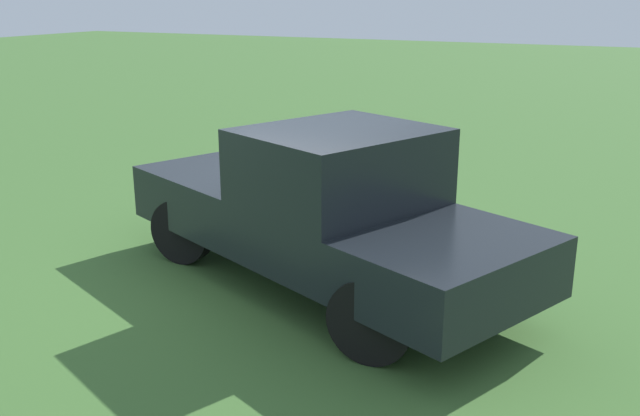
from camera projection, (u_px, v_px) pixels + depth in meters
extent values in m
plane|color=#3D662D|center=(290.00, 280.00, 8.16)|extent=(80.00, 80.00, 0.00)
cylinder|color=black|center=(183.00, 231.00, 8.60)|extent=(0.80, 0.22, 0.80)
cylinder|color=black|center=(286.00, 206.00, 9.60)|extent=(0.80, 0.22, 0.80)
cylinder|color=black|center=(372.00, 320.00, 6.27)|extent=(0.80, 0.22, 0.80)
cylinder|color=black|center=(482.00, 275.00, 7.27)|extent=(0.80, 0.22, 0.80)
cube|color=black|center=(241.00, 194.00, 8.93)|extent=(2.60, 2.54, 0.64)
cube|color=black|center=(339.00, 195.00, 7.51)|extent=(2.23, 2.38, 1.40)
cube|color=slate|center=(339.00, 154.00, 7.38)|extent=(1.95, 2.14, 0.48)
cube|color=black|center=(409.00, 256.00, 6.89)|extent=(2.97, 2.69, 0.60)
cube|color=silver|center=(202.00, 198.00, 9.69)|extent=(0.82, 1.72, 0.16)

